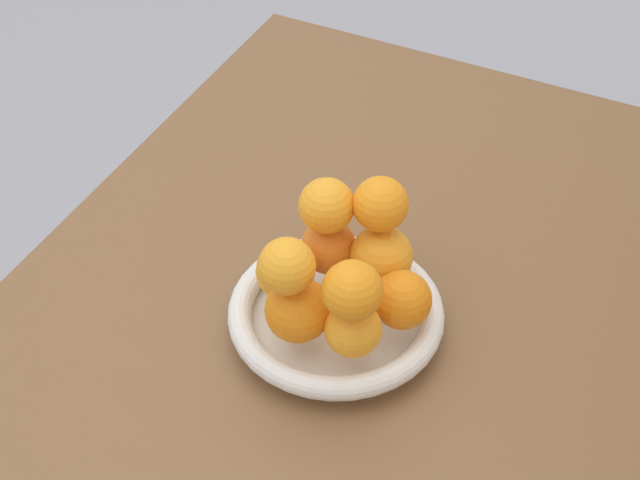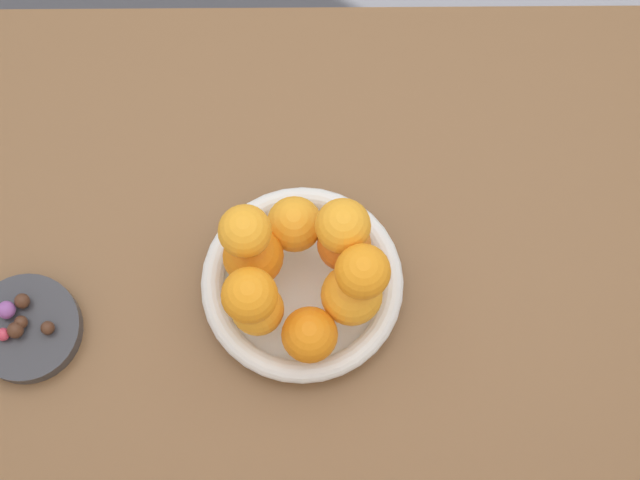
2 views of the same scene
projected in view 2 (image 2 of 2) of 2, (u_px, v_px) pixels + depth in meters
name	position (u px, v px, depth m)	size (l,w,h in m)	color
ground_plane	(320.00, 390.00, 1.86)	(6.00, 6.00, 0.00)	#4C4C51
dining_table	(321.00, 307.00, 1.24)	(1.10, 0.76, 0.74)	brown
fruit_bowl	(305.00, 288.00, 1.14)	(0.24, 0.24, 0.04)	white
candy_dish	(29.00, 329.00, 1.13)	(0.13, 0.13, 0.02)	#333338
orange_0	(297.00, 224.00, 1.11)	(0.06, 0.06, 0.06)	orange
orange_1	(256.00, 256.00, 1.10)	(0.07, 0.07, 0.07)	orange
orange_2	(260.00, 309.00, 1.08)	(0.06, 0.06, 0.06)	orange
orange_3	(312.00, 335.00, 1.07)	(0.06, 0.06, 0.06)	orange
orange_4	(354.00, 295.00, 1.08)	(0.07, 0.07, 0.07)	orange
orange_5	(347.00, 244.00, 1.10)	(0.06, 0.06, 0.06)	orange
orange_6	(346.00, 226.00, 1.05)	(0.06, 0.06, 0.06)	orange
orange_7	(252.00, 295.00, 1.02)	(0.06, 0.06, 0.06)	orange
orange_8	(365.00, 272.00, 1.02)	(0.06, 0.06, 0.06)	orange
orange_9	(247.00, 231.00, 1.04)	(0.06, 0.06, 0.06)	orange
candy_ball_0	(18.00, 330.00, 1.11)	(0.02, 0.02, 0.02)	#472819
candy_ball_1	(23.00, 322.00, 1.12)	(0.02, 0.02, 0.02)	#472819
candy_ball_2	(50.00, 328.00, 1.12)	(0.02, 0.02, 0.02)	#472819
candy_ball_3	(25.00, 301.00, 1.12)	(0.02, 0.02, 0.02)	#472819
candy_ball_4	(9.00, 310.00, 1.12)	(0.02, 0.02, 0.02)	#8C4C99
candy_ball_5	(5.00, 334.00, 1.11)	(0.02, 0.02, 0.02)	#C6384C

